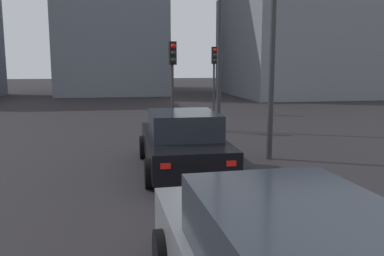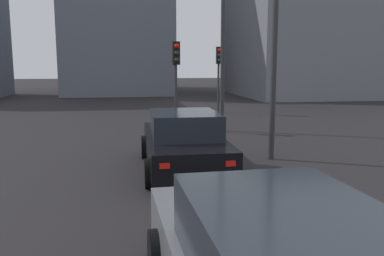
{
  "view_description": "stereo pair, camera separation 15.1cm",
  "coord_description": "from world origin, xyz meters",
  "px_view_note": "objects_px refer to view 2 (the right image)",
  "views": [
    {
      "loc": [
        -1.22,
        1.58,
        2.6
      ],
      "look_at": [
        7.01,
        0.07,
        1.28
      ],
      "focal_mm": 37.52,
      "sensor_mm": 36.0,
      "label": 1
    },
    {
      "loc": [
        -1.25,
        1.43,
        2.6
      ],
      "look_at": [
        7.01,
        0.07,
        1.28
      ],
      "focal_mm": 37.52,
      "sensor_mm": 36.0,
      "label": 2
    }
  ],
  "objects_px": {
    "traffic_light_near_right": "(176,67)",
    "street_lamp_kerbside": "(223,14)",
    "car_black_lead": "(184,142)",
    "traffic_light_near_left": "(219,66)"
  },
  "relations": [
    {
      "from": "car_black_lead",
      "to": "street_lamp_kerbside",
      "type": "relative_size",
      "value": 0.59
    },
    {
      "from": "traffic_light_near_right",
      "to": "street_lamp_kerbside",
      "type": "bearing_deg",
      "value": 70.54
    },
    {
      "from": "car_black_lead",
      "to": "traffic_light_near_right",
      "type": "bearing_deg",
      "value": -4.64
    },
    {
      "from": "traffic_light_near_left",
      "to": "traffic_light_near_right",
      "type": "xyz_separation_m",
      "value": [
        -5.32,
        2.96,
        -0.04
      ]
    },
    {
      "from": "traffic_light_near_left",
      "to": "traffic_light_near_right",
      "type": "height_order",
      "value": "traffic_light_near_left"
    },
    {
      "from": "traffic_light_near_right",
      "to": "street_lamp_kerbside",
      "type": "distance_m",
      "value": 2.71
    },
    {
      "from": "traffic_light_near_left",
      "to": "traffic_light_near_right",
      "type": "distance_m",
      "value": 6.09
    },
    {
      "from": "traffic_light_near_left",
      "to": "street_lamp_kerbside",
      "type": "distance_m",
      "value": 6.14
    },
    {
      "from": "traffic_light_near_right",
      "to": "street_lamp_kerbside",
      "type": "relative_size",
      "value": 0.45
    },
    {
      "from": "car_black_lead",
      "to": "street_lamp_kerbside",
      "type": "xyz_separation_m",
      "value": [
        5.81,
        -2.37,
        3.83
      ]
    }
  ]
}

